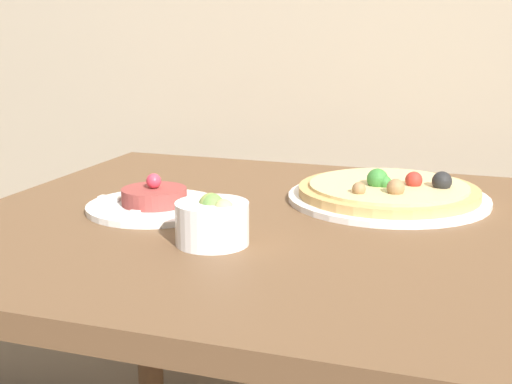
{
  "coord_description": "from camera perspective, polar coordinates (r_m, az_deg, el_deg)",
  "views": [
    {
      "loc": [
        0.31,
        -0.58,
        1.08
      ],
      "look_at": [
        -0.04,
        0.44,
        0.81
      ],
      "focal_mm": 50.0,
      "sensor_mm": 36.0,
      "label": 1
    }
  ],
  "objects": [
    {
      "name": "small_bowl",
      "position": [
        0.98,
        -3.51,
        -2.26
      ],
      "size": [
        0.1,
        0.1,
        0.07
      ],
      "color": "white",
      "rests_on": "dining_table"
    },
    {
      "name": "pizza_plate",
      "position": [
        1.23,
        10.58,
        -0.06
      ],
      "size": [
        0.34,
        0.34,
        0.06
      ],
      "color": "white",
      "rests_on": "dining_table"
    },
    {
      "name": "tartare_plate",
      "position": [
        1.17,
        -8.12,
        -0.84
      ],
      "size": [
        0.22,
        0.22,
        0.06
      ],
      "color": "white",
      "rests_on": "dining_table"
    },
    {
      "name": "dining_table",
      "position": [
        1.14,
        2.0,
        -7.91
      ],
      "size": [
        1.0,
        0.87,
        0.77
      ],
      "color": "brown",
      "rests_on": "ground_plane"
    }
  ]
}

